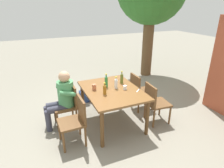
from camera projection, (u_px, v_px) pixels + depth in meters
ground_plane at (112, 122)px, 4.14m from camera, size 24.00×24.00×0.00m
dining_table at (112, 94)px, 3.88m from camera, size 1.42×1.07×0.78m
chair_near_left at (68, 103)px, 3.92m from camera, size 0.45×0.45×0.87m
chair_near_right at (76, 119)px, 3.38m from camera, size 0.45×0.45×0.87m
chair_far_right at (155, 101)px, 3.99m from camera, size 0.47×0.47×0.87m
chair_far_left at (139, 90)px, 4.52m from camera, size 0.44×0.44×0.87m
person_in_white_shirt at (62, 97)px, 3.81m from camera, size 0.47×0.61×1.18m
bottle_amber at (105, 89)px, 3.60m from camera, size 0.06×0.06×0.24m
bottle_olive at (122, 78)px, 4.11m from camera, size 0.06×0.06×0.27m
bottle_clear at (116, 83)px, 3.86m from camera, size 0.06×0.06×0.25m
bottle_green at (106, 81)px, 3.91m from camera, size 0.06×0.06×0.29m
cup_terracotta at (94, 87)px, 3.80m from camera, size 0.08×0.08×0.12m
cup_white at (125, 88)px, 3.83m from camera, size 0.07×0.07×0.08m
table_knife at (139, 89)px, 3.83m from camera, size 0.17×0.20×0.01m
backpack_by_near_side at (94, 92)px, 5.03m from camera, size 0.28×0.25×0.47m
backpack_by_far_side at (84, 92)px, 5.01m from camera, size 0.33×0.21×0.47m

